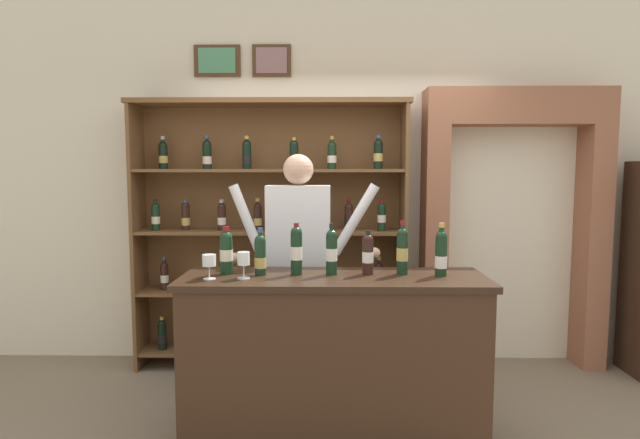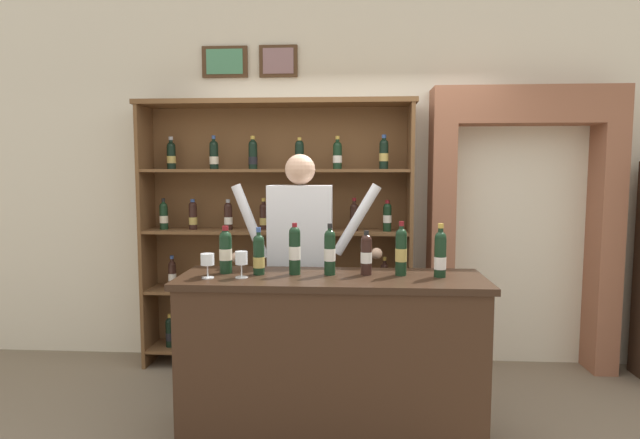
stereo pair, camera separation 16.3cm
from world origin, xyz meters
The scene contains 14 objects.
back_wall centered at (0.00, 1.50, 1.60)m, with size 12.00×0.19×3.21m.
wine_shelf centered at (-0.58, 1.25, 1.18)m, with size 2.30×0.37×2.25m.
archway_doorway centered at (1.47, 1.37, 1.33)m, with size 1.52×0.45×2.34m.
tasting_counter centered at (-0.06, 0.00, 0.52)m, with size 1.85×0.59×1.04m.
shopkeeper centered at (-0.30, 0.52, 1.12)m, with size 1.07×0.22×1.79m.
tasting_bottle_super_tuscan centered at (-0.72, 0.05, 1.18)m, with size 0.08×0.08×0.30m.
tasting_bottle_riserva centered at (-0.51, 0.03, 1.16)m, with size 0.07×0.07×0.29m.
tasting_bottle_bianco centered at (-0.29, 0.04, 1.19)m, with size 0.07×0.07×0.32m.
tasting_bottle_rosso centered at (-0.07, 0.04, 1.18)m, with size 0.07×0.07×0.32m.
tasting_bottle_chianti centered at (0.15, 0.06, 1.17)m, with size 0.07×0.07×0.27m.
tasting_bottle_vin_santo centered at (0.36, 0.06, 1.19)m, with size 0.07×0.07×0.33m.
tasting_bottle_prosecco centered at (0.59, 0.02, 1.18)m, with size 0.07×0.07×0.32m.
wine_glass_center centered at (-0.79, -0.10, 1.14)m, with size 0.08×0.08×0.15m.
wine_glass_left centered at (-0.59, -0.08, 1.15)m, with size 0.08×0.08×0.16m.
Camera 1 is at (-0.09, -3.06, 1.67)m, focal length 28.81 mm.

